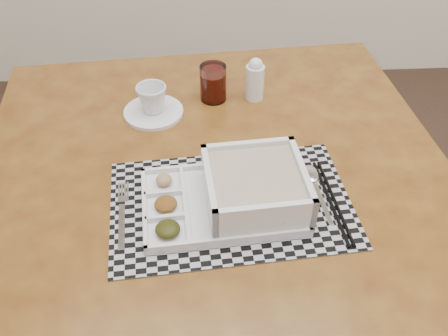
{
  "coord_description": "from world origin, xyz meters",
  "views": [
    {
      "loc": [
        -0.69,
        -0.01,
        1.52
      ],
      "look_at": [
        -0.64,
        0.76,
        0.83
      ],
      "focal_mm": 40.0,
      "sensor_mm": 36.0,
      "label": 1
    }
  ],
  "objects": [
    {
      "name": "juice_glass",
      "position": [
        -0.65,
        1.09,
        0.83
      ],
      "size": [
        0.07,
        0.07,
        0.1
      ],
      "color": "white",
      "rests_on": "dining_table"
    },
    {
      "name": "creamer_bottle",
      "position": [
        -0.54,
        1.09,
        0.84
      ],
      "size": [
        0.05,
        0.05,
        0.12
      ],
      "color": "silver",
      "rests_on": "dining_table"
    },
    {
      "name": "spoon",
      "position": [
        -0.45,
        0.77,
        0.79
      ],
      "size": [
        0.04,
        0.18,
        0.01
      ],
      "color": "silver",
      "rests_on": "placemat"
    },
    {
      "name": "saucer",
      "position": [
        -0.8,
        1.03,
        0.79
      ],
      "size": [
        0.15,
        0.15,
        0.01
      ],
      "primitive_type": "cylinder",
      "color": "silver",
      "rests_on": "dining_table"
    },
    {
      "name": "dining_table",
      "position": [
        -0.66,
        0.81,
        0.7
      ],
      "size": [
        1.13,
        1.13,
        0.78
      ],
      "color": "#4D250E",
      "rests_on": "ground"
    },
    {
      "name": "cup",
      "position": [
        -0.8,
        1.03,
        0.83
      ],
      "size": [
        0.08,
        0.08,
        0.07
      ],
      "primitive_type": "imported",
      "rotation": [
        0.0,
        0.0,
        -0.04
      ],
      "color": "silver",
      "rests_on": "saucer"
    },
    {
      "name": "fork",
      "position": [
        -0.85,
        0.69,
        0.79
      ],
      "size": [
        0.03,
        0.19,
        0.0
      ],
      "color": "silver",
      "rests_on": "placemat"
    },
    {
      "name": "placemat",
      "position": [
        -0.63,
        0.7,
        0.78
      ],
      "size": [
        0.51,
        0.36,
        0.0
      ],
      "primitive_type": "cube",
      "rotation": [
        0.0,
        0.0,
        0.08
      ],
      "color": "#9C9BA2",
      "rests_on": "dining_table"
    },
    {
      "name": "serving_tray",
      "position": [
        -0.6,
        0.7,
        0.82
      ],
      "size": [
        0.34,
        0.25,
        0.09
      ],
      "color": "silver",
      "rests_on": "placemat"
    },
    {
      "name": "chopsticks",
      "position": [
        -0.42,
        0.69,
        0.79
      ],
      "size": [
        0.04,
        0.24,
        0.01
      ],
      "color": "black",
      "rests_on": "placemat"
    }
  ]
}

